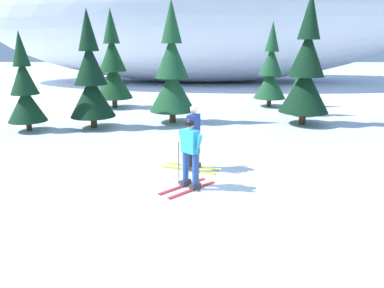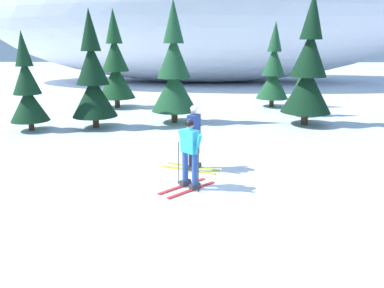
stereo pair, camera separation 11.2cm
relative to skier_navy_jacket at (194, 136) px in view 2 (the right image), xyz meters
The scene contains 11 objects.
ground_plane 1.43m from the skier_navy_jacket, 66.52° to the right, with size 120.00×120.00×0.00m, color white.
skier_navy_jacket is the anchor object (origin of this frame).
skier_cyan_jacket 1.42m from the skier_navy_jacket, 92.92° to the right, with size 1.42×1.41×1.76m.
pine_tree_far_left 8.38m from the skier_navy_jacket, 144.85° to the left, with size 1.55×1.55×4.01m.
pine_tree_left 11.49m from the skier_navy_jacket, 112.95° to the left, with size 2.05×2.05×5.31m.
pine_tree_center_left 6.98m from the skier_navy_jacket, 128.45° to the left, with size 1.89×1.89×4.89m.
pine_tree_center 6.71m from the skier_navy_jacket, 98.49° to the left, with size 2.07×2.07×5.35m.
pine_tree_center_right 11.78m from the skier_navy_jacket, 68.70° to the left, with size 1.80×1.80×4.65m.
pine_tree_right 7.95m from the skier_navy_jacket, 51.85° to the left, with size 2.16×2.16×5.59m.
pine_tree_far_right 9.84m from the skier_navy_jacket, 57.83° to the left, with size 1.26×1.26×3.26m.
snow_ridge_background 25.25m from the skier_navy_jacket, 88.85° to the left, with size 39.20×16.84×12.32m, color white.
Camera 2 is at (-0.25, -9.30, 3.57)m, focal length 34.97 mm.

